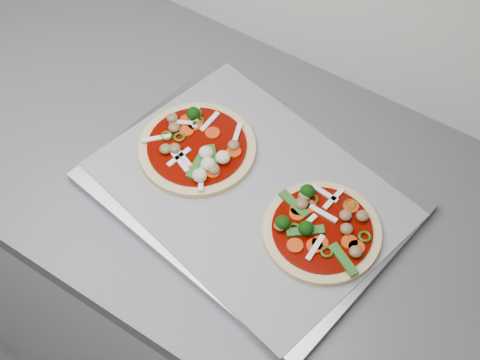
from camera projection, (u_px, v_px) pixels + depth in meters
The scene contains 6 objects.
base_cabinet at pixel (193, 275), 1.53m from camera, with size 3.60×0.60×0.86m, color #B4B3B1.
countertop at pixel (179, 154), 1.16m from camera, with size 3.60×0.60×0.04m, color #5C5B63.
baking_tray at pixel (250, 192), 1.08m from camera, with size 0.48×0.36×0.02m, color #9A999F.
parchment at pixel (250, 189), 1.07m from camera, with size 0.46×0.34×0.00m, color gray.
pizza_left at pixel (198, 148), 1.11m from camera, with size 0.24×0.24×0.03m.
pizza_right at pixel (320, 228), 1.02m from camera, with size 0.18×0.18×0.03m.
Camera 1 is at (0.48, 0.76, 1.80)m, focal length 50.00 mm.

